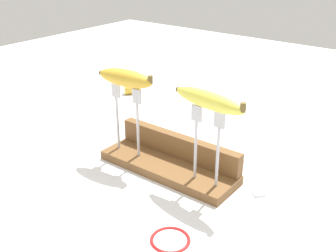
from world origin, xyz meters
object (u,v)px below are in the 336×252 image
banana_chunk_near (153,135)px  wire_coil (170,239)px  fork_stand_left (127,113)px  fork_fallen_near (252,179)px  banana_raised_left (125,78)px  banana_chunk_far (132,89)px  banana_raised_right (209,100)px  fork_stand_right (207,139)px

banana_chunk_near → wire_coil: size_ratio=0.66×
fork_stand_left → banana_chunk_near: fork_stand_left is taller
fork_fallen_near → fork_stand_left: bearing=-161.5°
fork_fallen_near → banana_chunk_near: (-0.32, 0.02, 0.02)m
fork_stand_left → banana_raised_left: size_ratio=1.10×
fork_fallen_near → banana_chunk_near: bearing=177.2°
fork_fallen_near → banana_chunk_near: 0.32m
fork_stand_left → banana_chunk_far: size_ratio=2.63×
banana_chunk_near → banana_chunk_far: 0.41m
banana_raised_right → banana_chunk_near: 0.34m
fork_stand_left → fork_fallen_near: bearing=18.5°
banana_chunk_far → fork_stand_left: bearing=-48.7°
banana_raised_right → banana_chunk_far: size_ratio=2.79×
banana_raised_left → banana_chunk_far: size_ratio=2.38×
banana_raised_right → banana_chunk_far: bearing=146.4°
fork_stand_right → fork_fallen_near: size_ratio=1.12×
fork_stand_left → banana_raised_left: (-0.00, -0.00, 0.09)m
banana_raised_right → fork_fallen_near: size_ratio=1.18×
banana_raised_right → wire_coil: bearing=-77.1°
fork_fallen_near → wire_coil: bearing=-95.1°
banana_raised_left → fork_fallen_near: banana_raised_left is taller
fork_stand_left → banana_raised_right: size_ratio=0.94×
banana_raised_left → banana_raised_right: banana_raised_left is taller
banana_chunk_far → wire_coil: size_ratio=0.86×
banana_raised_left → banana_chunk_near: banana_raised_left is taller
wire_coil → banana_chunk_near: bearing=133.8°
fork_stand_left → banana_chunk_far: 0.51m
fork_stand_left → banana_chunk_near: size_ratio=3.43×
wire_coil → banana_raised_left: bearing=146.0°
fork_stand_right → wire_coil: bearing=-77.1°
fork_stand_left → banana_chunk_near: 0.16m
banana_raised_left → wire_coil: (0.28, -0.19, -0.22)m
banana_raised_left → banana_chunk_far: (-0.33, 0.37, -0.20)m
fork_stand_left → wire_coil: 0.36m
banana_raised_left → fork_stand_left: bearing=5.1°
banana_raised_left → fork_stand_right: bearing=0.0°
fork_stand_right → banana_chunk_near: (-0.25, 0.12, -0.11)m
banana_chunk_near → banana_chunk_far: size_ratio=0.77×
fork_fallen_near → banana_chunk_far: bearing=156.7°
banana_raised_right → fork_fallen_near: bearing=56.0°
fork_stand_right → banana_raised_left: bearing=-180.0°
fork_stand_right → banana_chunk_far: fork_stand_right is taller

